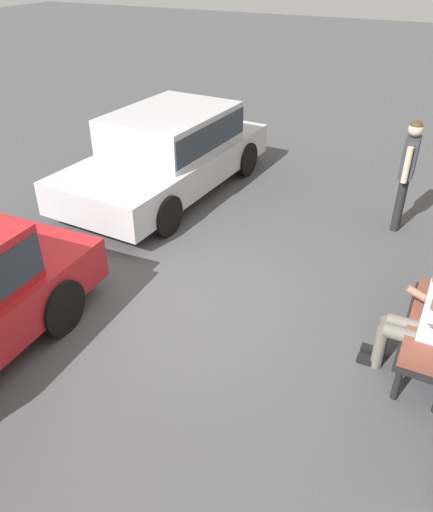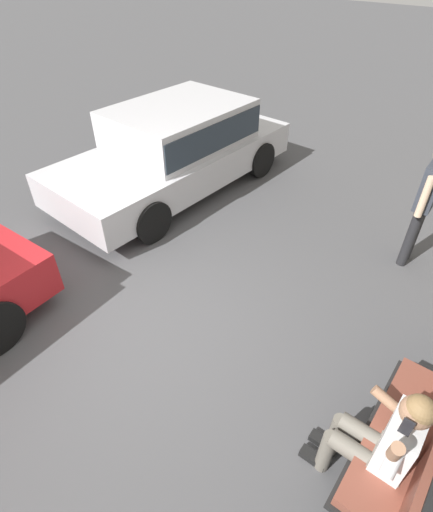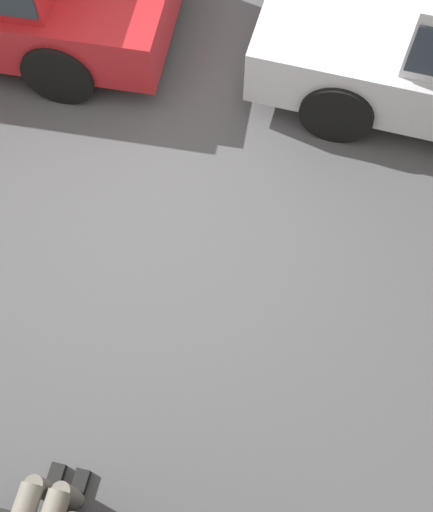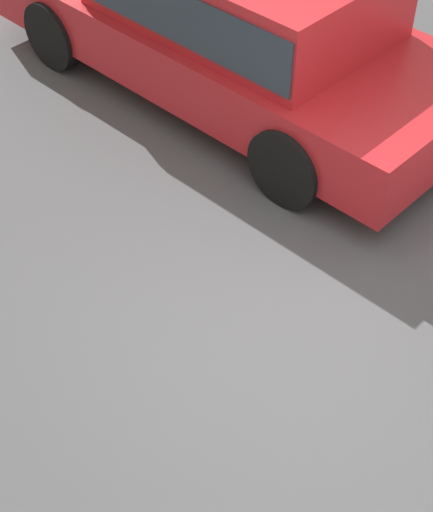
% 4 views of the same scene
% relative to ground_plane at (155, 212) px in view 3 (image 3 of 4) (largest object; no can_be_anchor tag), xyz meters
% --- Properties ---
extents(ground_plane, '(60.00, 60.00, 0.00)m').
position_rel_ground_plane_xyz_m(ground_plane, '(0.00, 0.00, 0.00)').
color(ground_plane, '#4C4C4F').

